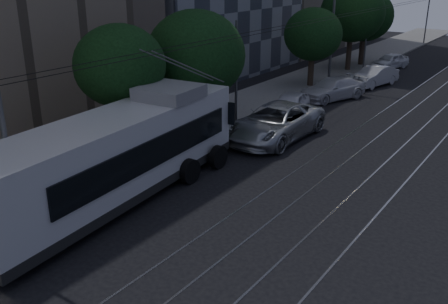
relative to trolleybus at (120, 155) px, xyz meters
name	(u,v)px	position (x,y,z in m)	size (l,w,h in m)	color
ground	(204,227)	(4.10, -0.09, -1.82)	(120.00, 120.00, 0.00)	black
sidewalk	(286,89)	(-3.40, 19.91, -1.75)	(5.00, 90.00, 0.15)	slate
tram_rails	(425,111)	(6.60, 19.91, -1.82)	(4.52, 90.00, 0.02)	#999AA2
overhead_wires	(320,46)	(-0.87, 19.91, 1.65)	(2.23, 90.00, 6.00)	black
trolleybus	(120,155)	(0.00, 0.00, 0.00)	(3.93, 13.31, 5.63)	silver
pickup_silver	(275,122)	(1.40, 9.77, -0.90)	(3.05, 6.61, 1.84)	#B0B4B8
car_white_a	(290,105)	(0.09, 13.91, -1.08)	(1.75, 4.36, 1.49)	white
car_white_b	(333,89)	(0.47, 19.41, -1.08)	(2.09, 5.13, 1.49)	silver
car_white_c	(374,76)	(1.40, 25.12, -1.07)	(1.60, 4.58, 1.51)	#BABABF
car_white_d	(390,61)	(0.21, 32.76, -1.15)	(1.60, 3.97, 1.35)	white
tree_1	(120,66)	(-2.90, 3.06, 2.64)	(4.12, 4.12, 6.34)	black
tree_2	(196,55)	(-2.40, 7.91, 2.51)	(5.15, 5.15, 6.66)	black
tree_3	(313,34)	(-2.40, 21.91, 2.12)	(4.29, 4.29, 5.89)	black
tree_4	(352,13)	(-2.40, 29.37, 3.14)	(5.43, 5.43, 7.43)	black
tree_5	(365,16)	(-2.40, 32.47, 2.67)	(5.02, 5.02, 6.77)	black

